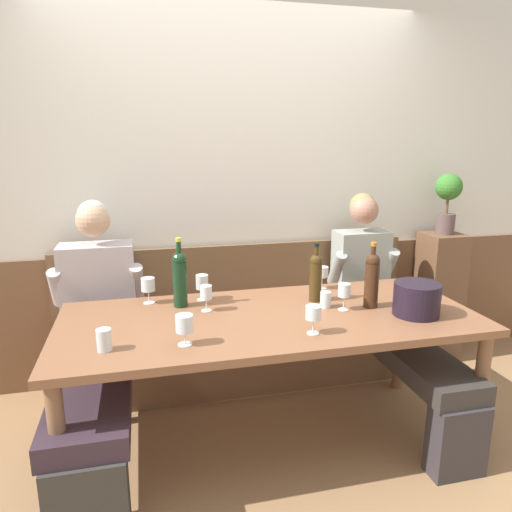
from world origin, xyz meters
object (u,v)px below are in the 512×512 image
object	(u,v)px
dining_table	(270,329)
person_right_seat	(95,331)
person_center_left_seat	(385,306)
wall_bench	(242,344)
potted_plant	(448,197)
water_tumbler_left	(325,300)
ice_bucket	(417,299)
wine_bottle_amber_mid	(180,277)
wine_glass_right_end	(322,273)
wine_glass_near_bucket	(313,313)
wine_glass_mid_right	(184,324)
wine_bottle_green_tall	(372,278)
wine_glass_by_bottle	(148,286)
wine_glass_center_rear	(202,283)
wine_bottle_clear_water	(316,276)
wine_glass_left_end	(206,294)
water_tumbler_right	(104,340)
wine_glass_mid_left	(344,291)

from	to	relation	value
dining_table	person_right_seat	distance (m)	0.97
person_center_left_seat	wall_bench	bearing A→B (deg)	155.26
dining_table	potted_plant	bearing A→B (deg)	26.19
dining_table	water_tumbler_left	world-z (taller)	water_tumbler_left
ice_bucket	wine_bottle_amber_mid	xyz separation A→B (m)	(-1.18, 0.42, 0.08)
wine_glass_right_end	wine_glass_near_bucket	xyz separation A→B (m)	(-0.29, -0.64, 0.00)
wine_glass_near_bucket	wine_glass_mid_right	size ratio (longest dim) A/B	0.98
water_tumbler_left	person_center_left_seat	bearing A→B (deg)	28.17
dining_table	wine_bottle_amber_mid	world-z (taller)	wine_bottle_amber_mid
wine_bottle_green_tall	wine_glass_by_bottle	distance (m)	1.23
wine_glass_center_rear	wine_glass_by_bottle	bearing A→B (deg)	177.40
wall_bench	wine_bottle_green_tall	bearing A→B (deg)	-51.59
person_right_seat	wine_bottle_clear_water	distance (m)	1.26
wine_bottle_amber_mid	water_tumbler_left	bearing A→B (deg)	-15.14
water_tumbler_left	potted_plant	bearing A→B (deg)	30.32
person_center_left_seat	wine_glass_mid_right	world-z (taller)	person_center_left_seat
dining_table	wine_glass_left_end	xyz separation A→B (m)	(-0.31, 0.15, 0.17)
water_tumbler_left	wine_glass_center_rear	bearing A→B (deg)	155.92
wine_bottle_amber_mid	wine_glass_by_bottle	distance (m)	0.20
ice_bucket	wine_bottle_green_tall	distance (m)	0.25
dining_table	water_tumbler_right	bearing A→B (deg)	-163.64
dining_table	wine_glass_near_bucket	distance (m)	0.36
person_right_seat	wine_glass_mid_right	distance (m)	0.77
person_right_seat	wine_glass_mid_left	bearing A→B (deg)	-14.71
wine_glass_near_bucket	wine_glass_by_bottle	size ratio (longest dim) A/B	0.94
ice_bucket	wine_glass_mid_right	bearing A→B (deg)	-175.49
wine_glass_center_rear	water_tumbler_right	size ratio (longest dim) A/B	1.50
person_right_seat	potted_plant	distance (m)	2.55
wall_bench	wine_glass_mid_left	world-z (taller)	wall_bench
wine_bottle_amber_mid	wine_bottle_clear_water	bearing A→B (deg)	-6.80
wall_bench	wine_bottle_green_tall	xyz separation A→B (m)	(0.57, -0.72, 0.63)
wine_glass_center_rear	potted_plant	bearing A→B (deg)	12.86
person_right_seat	ice_bucket	bearing A→B (deg)	-16.82
wine_glass_left_end	potted_plant	size ratio (longest dim) A/B	0.32
wine_bottle_amber_mid	potted_plant	size ratio (longest dim) A/B	0.88
person_right_seat	potted_plant	xyz separation A→B (m)	(2.43, 0.42, 0.62)
dining_table	wine_glass_center_rear	xyz separation A→B (m)	(-0.31, 0.33, 0.17)
person_right_seat	wine_bottle_amber_mid	bearing A→B (deg)	-9.49
dining_table	wine_glass_right_end	bearing A→B (deg)	40.68
wine_glass_center_rear	water_tumbler_right	xyz separation A→B (m)	(-0.50, -0.57, -0.05)
wine_bottle_clear_water	wine_bottle_amber_mid	world-z (taller)	wine_bottle_amber_mid
dining_table	wine_bottle_clear_water	xyz separation A→B (m)	(0.31, 0.17, 0.22)
person_right_seat	person_center_left_seat	distance (m)	1.75
person_right_seat	wine_glass_left_end	bearing A→B (deg)	-17.47
wine_glass_by_bottle	water_tumbler_left	world-z (taller)	wine_glass_by_bottle
wall_bench	person_center_left_seat	size ratio (longest dim) A/B	1.84
wine_glass_by_bottle	person_right_seat	bearing A→B (deg)	-177.54
wine_glass_mid_right	person_right_seat	bearing A→B (deg)	126.58
wine_glass_left_end	wine_glass_center_rear	world-z (taller)	wine_glass_center_rear
ice_bucket	wine_glass_center_rear	xyz separation A→B (m)	(-1.05, 0.50, 0.01)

